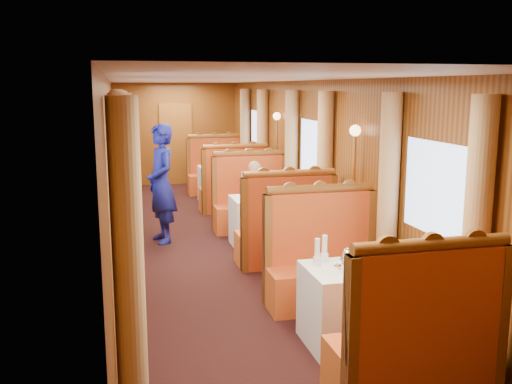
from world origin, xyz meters
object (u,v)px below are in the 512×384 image
object	(u,v)px
banquette_near_fwd	(415,348)
teapot_right	(366,265)
banquette_mid_aft	(251,205)
fruit_plate	(395,266)
table_mid	(266,221)
banquette_mid_fwd	(286,235)
banquette_far_fwd	(234,190)
steward	(161,184)
teapot_back	(347,260)
table_far	(224,184)
banquette_far_aft	(216,175)
passenger	(255,189)
banquette_near_aft	(323,268)
rose_vase_mid	(266,186)
rose_vase_far	(225,158)
tea_tray	(356,268)
teapot_left	(346,266)
table_near	(361,305)

from	to	relation	value
banquette_near_fwd	teapot_right	size ratio (longest dim) A/B	8.22
banquette_mid_aft	fruit_plate	distance (m)	4.63
table_mid	banquette_mid_fwd	size ratio (longest dim) A/B	0.78
banquette_far_fwd	steward	xyz separation A→B (m)	(-1.53, -1.90, 0.50)
teapot_back	teapot_right	bearing A→B (deg)	-75.63
banquette_mid_aft	table_far	world-z (taller)	banquette_mid_aft
banquette_far_aft	passenger	distance (m)	3.78
banquette_mid_fwd	steward	world-z (taller)	steward
teapot_right	fruit_plate	distance (m)	0.31
banquette_mid_fwd	fruit_plate	xyz separation A→B (m)	(0.28, -2.58, 0.35)
teapot_right	banquette_mid_fwd	bearing A→B (deg)	110.94
banquette_near_fwd	banquette_near_aft	bearing A→B (deg)	90.00
table_mid	banquette_far_aft	size ratio (longest dim) A/B	0.78
table_far	teapot_right	bearing A→B (deg)	-90.19
rose_vase_mid	fruit_plate	bearing A→B (deg)	-85.63
rose_vase_mid	rose_vase_far	xyz separation A→B (m)	(0.02, 3.48, 0.00)
banquette_mid_aft	rose_vase_mid	bearing A→B (deg)	-89.89
rose_vase_mid	banquette_mid_aft	bearing A→B (deg)	90.11
banquette_mid_aft	passenger	xyz separation A→B (m)	(-0.00, -0.27, 0.32)
table_far	tea_tray	world-z (taller)	tea_tray
banquette_mid_fwd	banquette_far_aft	xyz separation A→B (m)	(0.00, 5.53, 0.00)
teapot_left	passenger	distance (m)	4.37
banquette_near_fwd	table_far	xyz separation A→B (m)	(0.00, 8.01, -0.05)
teapot_back	fruit_plate	size ratio (longest dim) A/B	0.83
table_far	rose_vase_mid	world-z (taller)	rose_vase_mid
table_near	teapot_left	xyz separation A→B (m)	(-0.22, -0.12, 0.44)
banquette_near_fwd	rose_vase_far	distance (m)	8.03
fruit_plate	steward	world-z (taller)	steward
rose_vase_mid	passenger	size ratio (longest dim) A/B	0.47
table_far	banquette_far_fwd	bearing A→B (deg)	-90.00
teapot_back	table_mid	bearing A→B (deg)	68.71
steward	fruit_plate	bearing A→B (deg)	9.71
table_far	banquette_far_fwd	xyz separation A→B (m)	(0.00, -1.01, 0.05)
banquette_near_aft	banquette_near_fwd	bearing A→B (deg)	-90.00
rose_vase_mid	teapot_left	bearing A→B (deg)	-93.43
banquette_far_aft	teapot_right	world-z (taller)	banquette_far_aft
banquette_mid_fwd	rose_vase_far	size ratio (longest dim) A/B	3.72
banquette_near_fwd	teapot_left	xyz separation A→B (m)	(-0.22, 0.89, 0.39)
banquette_far_fwd	teapot_back	xyz separation A→B (m)	(-0.14, -5.95, 0.39)
teapot_right	tea_tray	bearing A→B (deg)	139.03
teapot_right	teapot_left	bearing A→B (deg)	-162.18
table_near	rose_vase_far	world-z (taller)	rose_vase_far
steward	tea_tray	bearing A→B (deg)	5.77
banquette_mid_aft	rose_vase_far	size ratio (longest dim) A/B	3.72
table_near	table_far	xyz separation A→B (m)	(0.00, 7.00, 0.00)
fruit_plate	rose_vase_far	bearing A→B (deg)	92.07
fruit_plate	passenger	bearing A→B (deg)	93.68
passenger	banquette_mid_fwd	bearing A→B (deg)	-90.00
teapot_left	teapot_right	distance (m)	0.19
banquette_far_fwd	fruit_plate	world-z (taller)	banquette_far_fwd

